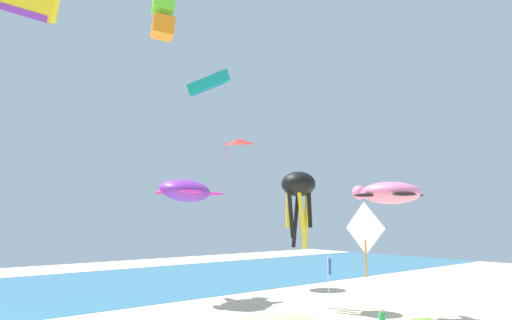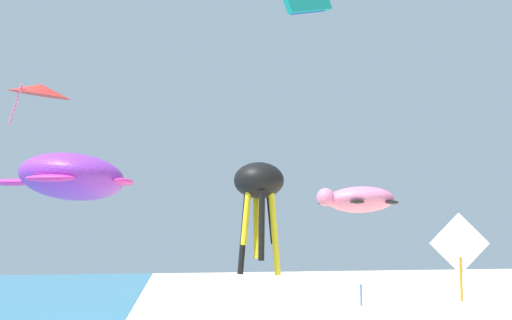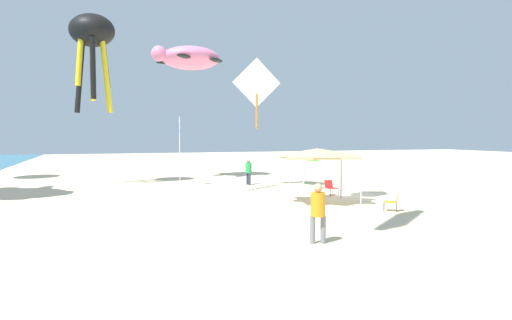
{
  "view_description": "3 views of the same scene",
  "coord_description": "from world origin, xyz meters",
  "px_view_note": "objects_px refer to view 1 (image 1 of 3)",
  "views": [
    {
      "loc": [
        -16.37,
        -13.05,
        7.08
      ],
      "look_at": [
        1.36,
        8.56,
        10.75
      ],
      "focal_mm": 31.2,
      "sensor_mm": 36.0,
      "label": 1
    },
    {
      "loc": [
        -20.35,
        17.09,
        7.67
      ],
      "look_at": [
        1.36,
        14.2,
        10.11
      ],
      "focal_mm": 37.88,
      "sensor_mm": 36.0,
      "label": 2
    },
    {
      "loc": [
        -21.41,
        12.52,
        3.31
      ],
      "look_at": [
        -1.46,
        5.73,
        2.12
      ],
      "focal_mm": 31.9,
      "sensor_mm": 36.0,
      "label": 3
    }
  ],
  "objects_px": {
    "kite_box_lime": "(163,16)",
    "kite_delta_red": "(239,142)",
    "kite_octopus_black": "(298,188)",
    "kite_diamond_white": "(365,231)",
    "kite_turtle_pink": "(389,193)",
    "kite_parafoil_teal": "(209,83)",
    "canopy_tent": "(282,320)",
    "kite_turtle_purple": "(186,191)",
    "banner_flag": "(329,284)"
  },
  "relations": [
    {
      "from": "kite_turtle_pink",
      "to": "kite_diamond_white",
      "type": "bearing_deg",
      "value": 99.65
    },
    {
      "from": "canopy_tent",
      "to": "kite_diamond_white",
      "type": "xyz_separation_m",
      "value": [
        7.25,
        0.6,
        3.95
      ]
    },
    {
      "from": "kite_box_lime",
      "to": "kite_diamond_white",
      "type": "height_order",
      "value": "kite_box_lime"
    },
    {
      "from": "kite_delta_red",
      "to": "kite_parafoil_teal",
      "type": "height_order",
      "value": "kite_parafoil_teal"
    },
    {
      "from": "canopy_tent",
      "to": "kite_parafoil_teal",
      "type": "height_order",
      "value": "kite_parafoil_teal"
    },
    {
      "from": "banner_flag",
      "to": "kite_turtle_purple",
      "type": "relative_size",
      "value": 0.63
    },
    {
      "from": "kite_turtle_purple",
      "to": "kite_octopus_black",
      "type": "xyz_separation_m",
      "value": [
        5.22,
        -9.12,
        -0.0
      ]
    },
    {
      "from": "canopy_tent",
      "to": "kite_turtle_purple",
      "type": "relative_size",
      "value": 0.55
    },
    {
      "from": "kite_box_lime",
      "to": "kite_turtle_pink",
      "type": "height_order",
      "value": "kite_box_lime"
    },
    {
      "from": "kite_turtle_purple",
      "to": "kite_box_lime",
      "type": "height_order",
      "value": "kite_box_lime"
    },
    {
      "from": "kite_diamond_white",
      "to": "banner_flag",
      "type": "bearing_deg",
      "value": 162.87
    },
    {
      "from": "kite_delta_red",
      "to": "kite_parafoil_teal",
      "type": "xyz_separation_m",
      "value": [
        -13.0,
        -13.58,
        0.91
      ]
    },
    {
      "from": "kite_turtle_purple",
      "to": "banner_flag",
      "type": "bearing_deg",
      "value": -109.51
    },
    {
      "from": "kite_turtle_pink",
      "to": "kite_turtle_purple",
      "type": "bearing_deg",
      "value": 13.39
    },
    {
      "from": "kite_delta_red",
      "to": "kite_parafoil_teal",
      "type": "distance_m",
      "value": 18.82
    },
    {
      "from": "banner_flag",
      "to": "kite_box_lime",
      "type": "distance_m",
      "value": 20.21
    },
    {
      "from": "kite_box_lime",
      "to": "kite_delta_red",
      "type": "distance_m",
      "value": 25.2
    },
    {
      "from": "banner_flag",
      "to": "kite_turtle_purple",
      "type": "xyz_separation_m",
      "value": [
        -2.96,
        14.21,
        6.89
      ]
    },
    {
      "from": "banner_flag",
      "to": "kite_diamond_white",
      "type": "xyz_separation_m",
      "value": [
        -1.81,
        -4.51,
        3.7
      ]
    },
    {
      "from": "kite_octopus_black",
      "to": "kite_turtle_pink",
      "type": "bearing_deg",
      "value": -9.13
    },
    {
      "from": "kite_turtle_purple",
      "to": "kite_turtle_pink",
      "type": "relative_size",
      "value": 1.27
    },
    {
      "from": "canopy_tent",
      "to": "kite_turtle_purple",
      "type": "xyz_separation_m",
      "value": [
        6.1,
        19.33,
        7.14
      ]
    },
    {
      "from": "banner_flag",
      "to": "kite_turtle_pink",
      "type": "relative_size",
      "value": 0.8
    },
    {
      "from": "kite_turtle_purple",
      "to": "kite_diamond_white",
      "type": "relative_size",
      "value": 1.61
    },
    {
      "from": "kite_turtle_pink",
      "to": "kite_parafoil_teal",
      "type": "bearing_deg",
      "value": 50.3
    },
    {
      "from": "canopy_tent",
      "to": "kite_diamond_white",
      "type": "bearing_deg",
      "value": 4.77
    },
    {
      "from": "kite_box_lime",
      "to": "kite_octopus_black",
      "type": "relative_size",
      "value": 0.42
    },
    {
      "from": "kite_box_lime",
      "to": "kite_turtle_pink",
      "type": "distance_m",
      "value": 20.12
    },
    {
      "from": "canopy_tent",
      "to": "kite_turtle_purple",
      "type": "distance_m",
      "value": 21.5
    },
    {
      "from": "kite_turtle_purple",
      "to": "kite_box_lime",
      "type": "bearing_deg",
      "value": -156.95
    },
    {
      "from": "canopy_tent",
      "to": "kite_parafoil_teal",
      "type": "xyz_separation_m",
      "value": [
        1.95,
        9.51,
        14.05
      ]
    },
    {
      "from": "kite_delta_red",
      "to": "kite_parafoil_teal",
      "type": "bearing_deg",
      "value": -84.33
    },
    {
      "from": "kite_delta_red",
      "to": "kite_box_lime",
      "type": "bearing_deg",
      "value": -87.77
    },
    {
      "from": "kite_box_lime",
      "to": "kite_turtle_pink",
      "type": "relative_size",
      "value": 0.47
    },
    {
      "from": "kite_diamond_white",
      "to": "kite_parafoil_teal",
      "type": "height_order",
      "value": "kite_parafoil_teal"
    },
    {
      "from": "kite_diamond_white",
      "to": "kite_box_lime",
      "type": "bearing_deg",
      "value": -112.49
    },
    {
      "from": "kite_delta_red",
      "to": "kite_turtle_pink",
      "type": "distance_m",
      "value": 20.68
    },
    {
      "from": "kite_diamond_white",
      "to": "kite_delta_red",
      "type": "relative_size",
      "value": 0.86
    },
    {
      "from": "canopy_tent",
      "to": "kite_box_lime",
      "type": "height_order",
      "value": "kite_box_lime"
    },
    {
      "from": "canopy_tent",
      "to": "banner_flag",
      "type": "relative_size",
      "value": 0.87
    },
    {
      "from": "kite_parafoil_teal",
      "to": "canopy_tent",
      "type": "bearing_deg",
      "value": 126.34
    },
    {
      "from": "canopy_tent",
      "to": "kite_delta_red",
      "type": "height_order",
      "value": "kite_delta_red"
    },
    {
      "from": "kite_parafoil_teal",
      "to": "kite_box_lime",
      "type": "bearing_deg",
      "value": 80.49
    },
    {
      "from": "kite_box_lime",
      "to": "kite_octopus_black",
      "type": "height_order",
      "value": "kite_box_lime"
    },
    {
      "from": "canopy_tent",
      "to": "kite_parafoil_teal",
      "type": "distance_m",
      "value": 17.08
    },
    {
      "from": "kite_octopus_black",
      "to": "kite_diamond_white",
      "type": "height_order",
      "value": "kite_octopus_black"
    },
    {
      "from": "banner_flag",
      "to": "kite_diamond_white",
      "type": "bearing_deg",
      "value": -111.89
    },
    {
      "from": "banner_flag",
      "to": "kite_diamond_white",
      "type": "relative_size",
      "value": 1.01
    },
    {
      "from": "kite_parafoil_teal",
      "to": "kite_delta_red",
      "type": "bearing_deg",
      "value": -85.82
    },
    {
      "from": "kite_turtle_purple",
      "to": "kite_parafoil_teal",
      "type": "bearing_deg",
      "value": -144.19
    }
  ]
}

